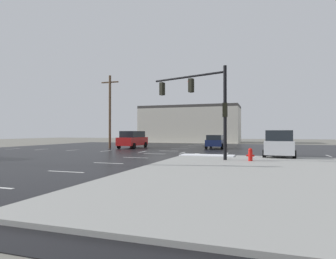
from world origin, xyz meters
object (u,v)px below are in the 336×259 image
at_px(traffic_signal_mast, 203,98).
at_px(utility_pole_far, 110,110).
at_px(sedan_navy, 216,141).
at_px(fire_hydrant, 250,154).
at_px(suv_red, 133,139).
at_px(suv_silver, 279,143).

xyz_separation_m(traffic_signal_mast, utility_pole_far, (-13.30, 10.92, 0.32)).
bearing_deg(sedan_navy, fire_hydrant, -163.03).
bearing_deg(fire_hydrant, suv_red, 137.10).
bearing_deg(utility_pole_far, traffic_signal_mast, -39.39).
xyz_separation_m(fire_hydrant, sedan_navy, (-4.32, 14.70, 0.32)).
bearing_deg(suv_silver, traffic_signal_mast, 131.29).
relative_size(fire_hydrant, suv_red, 0.16).
relative_size(fire_hydrant, sedan_navy, 0.17).
xyz_separation_m(suv_silver, utility_pole_far, (-18.29, 7.07, 3.43)).
xyz_separation_m(suv_silver, sedan_navy, (-6.24, 10.18, -0.24)).
distance_m(fire_hydrant, suv_silver, 4.94).
distance_m(fire_hydrant, utility_pole_far, 20.45).
relative_size(traffic_signal_mast, fire_hydrant, 7.63).
relative_size(suv_silver, suv_red, 1.01).
xyz_separation_m(fire_hydrant, suv_silver, (1.92, 4.52, 0.55)).
bearing_deg(sedan_navy, suv_silver, -147.89).
distance_m(suv_red, sedan_navy, 9.95).
bearing_deg(fire_hydrant, traffic_signal_mast, 167.65).
height_order(fire_hydrant, suv_red, suv_red).
distance_m(traffic_signal_mast, suv_silver, 7.03).
bearing_deg(utility_pole_far, suv_red, 34.64).
height_order(traffic_signal_mast, utility_pole_far, utility_pole_far).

